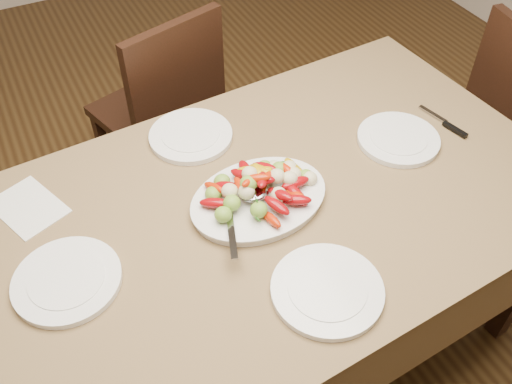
{
  "coord_description": "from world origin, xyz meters",
  "views": [
    {
      "loc": [
        -0.45,
        -1.05,
        1.94
      ],
      "look_at": [
        0.05,
        -0.08,
        0.82
      ],
      "focal_mm": 40.0,
      "sensor_mm": 36.0,
      "label": 1
    }
  ],
  "objects_px": {
    "plate_right": "(398,139)",
    "plate_left": "(67,281)",
    "dining_table": "(256,285)",
    "plate_near": "(327,290)",
    "plate_far": "(191,136)",
    "chair_far": "(155,111)",
    "serving_platter": "(259,201)"
  },
  "relations": [
    {
      "from": "plate_near",
      "to": "chair_far",
      "type": "bearing_deg",
      "value": 91.68
    },
    {
      "from": "dining_table",
      "to": "chair_far",
      "type": "xyz_separation_m",
      "value": [
        -0.01,
        0.91,
        0.1
      ]
    },
    {
      "from": "plate_left",
      "to": "plate_near",
      "type": "xyz_separation_m",
      "value": [
        0.56,
        -0.32,
        0.0
      ]
    },
    {
      "from": "dining_table",
      "to": "plate_far",
      "type": "relative_size",
      "value": 6.97
    },
    {
      "from": "dining_table",
      "to": "plate_left",
      "type": "bearing_deg",
      "value": -178.28
    },
    {
      "from": "plate_right",
      "to": "plate_far",
      "type": "bearing_deg",
      "value": 151.69
    },
    {
      "from": "dining_table",
      "to": "plate_far",
      "type": "distance_m",
      "value": 0.53
    },
    {
      "from": "plate_right",
      "to": "plate_far",
      "type": "height_order",
      "value": "same"
    },
    {
      "from": "chair_far",
      "to": "plate_near",
      "type": "height_order",
      "value": "chair_far"
    },
    {
      "from": "plate_near",
      "to": "dining_table",
      "type": "bearing_deg",
      "value": 94.62
    },
    {
      "from": "dining_table",
      "to": "plate_near",
      "type": "relative_size",
      "value": 6.59
    },
    {
      "from": "dining_table",
      "to": "plate_left",
      "type": "height_order",
      "value": "plate_left"
    },
    {
      "from": "plate_left",
      "to": "plate_right",
      "type": "height_order",
      "value": "same"
    },
    {
      "from": "dining_table",
      "to": "plate_right",
      "type": "distance_m",
      "value": 0.66
    },
    {
      "from": "plate_left",
      "to": "plate_near",
      "type": "relative_size",
      "value": 0.97
    },
    {
      "from": "plate_left",
      "to": "chair_far",
      "type": "bearing_deg",
      "value": 60.44
    },
    {
      "from": "chair_far",
      "to": "plate_near",
      "type": "bearing_deg",
      "value": 75.13
    },
    {
      "from": "plate_far",
      "to": "plate_near",
      "type": "xyz_separation_m",
      "value": [
        0.08,
        -0.69,
        0.0
      ]
    },
    {
      "from": "plate_right",
      "to": "plate_left",
      "type": "bearing_deg",
      "value": -176.43
    },
    {
      "from": "plate_left",
      "to": "plate_right",
      "type": "xyz_separation_m",
      "value": [
        1.06,
        0.07,
        0.0
      ]
    },
    {
      "from": "plate_left",
      "to": "plate_near",
      "type": "height_order",
      "value": "same"
    },
    {
      "from": "plate_near",
      "to": "serving_platter",
      "type": "bearing_deg",
      "value": 92.23
    },
    {
      "from": "dining_table",
      "to": "plate_near",
      "type": "bearing_deg",
      "value": -85.38
    },
    {
      "from": "dining_table",
      "to": "serving_platter",
      "type": "distance_m",
      "value": 0.39
    },
    {
      "from": "dining_table",
      "to": "serving_platter",
      "type": "xyz_separation_m",
      "value": [
        0.01,
        0.01,
        0.39
      ]
    },
    {
      "from": "plate_far",
      "to": "plate_right",
      "type": "bearing_deg",
      "value": -28.31
    },
    {
      "from": "serving_platter",
      "to": "plate_far",
      "type": "height_order",
      "value": "serving_platter"
    },
    {
      "from": "plate_near",
      "to": "plate_left",
      "type": "bearing_deg",
      "value": 150.6
    },
    {
      "from": "serving_platter",
      "to": "plate_left",
      "type": "bearing_deg",
      "value": -177.3
    },
    {
      "from": "serving_platter",
      "to": "plate_right",
      "type": "height_order",
      "value": "serving_platter"
    },
    {
      "from": "dining_table",
      "to": "serving_platter",
      "type": "height_order",
      "value": "serving_platter"
    },
    {
      "from": "plate_right",
      "to": "plate_far",
      "type": "relative_size",
      "value": 0.97
    }
  ]
}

